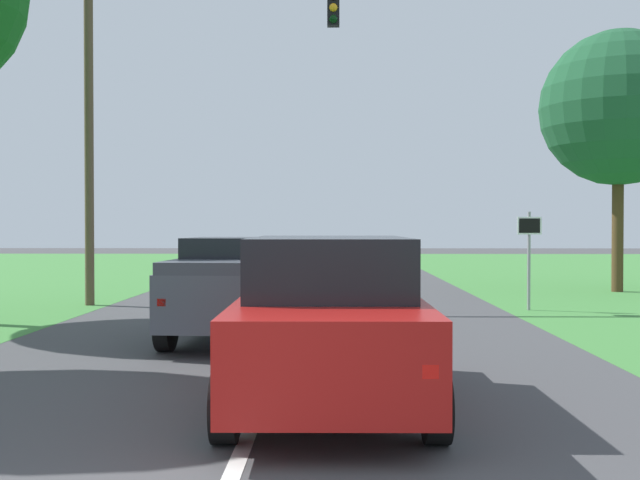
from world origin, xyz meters
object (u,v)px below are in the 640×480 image
(oak_tree_right, at_px, (618,108))
(keep_moving_sign, at_px, (529,247))
(traffic_light, at_px, (153,86))
(pickup_truck_lead, at_px, (241,287))
(red_suv_near, at_px, (330,318))

(oak_tree_right, bearing_deg, keep_moving_sign, -127.30)
(traffic_light, distance_m, keep_moving_sign, 10.61)
(pickup_truck_lead, relative_size, oak_tree_right, 0.59)
(pickup_truck_lead, bearing_deg, oak_tree_right, 44.65)
(pickup_truck_lead, xyz_separation_m, oak_tree_right, (10.81, 10.68, 4.88))
(traffic_light, relative_size, keep_moving_sign, 3.63)
(traffic_light, bearing_deg, red_suv_near, -67.30)
(pickup_truck_lead, relative_size, traffic_light, 0.55)
(red_suv_near, height_order, keep_moving_sign, keep_moving_sign)
(red_suv_near, relative_size, oak_tree_right, 0.60)
(pickup_truck_lead, relative_size, keep_moving_sign, 2.01)
(red_suv_near, height_order, traffic_light, traffic_light)
(red_suv_near, distance_m, keep_moving_sign, 11.43)
(keep_moving_sign, relative_size, oak_tree_right, 0.30)
(red_suv_near, relative_size, keep_moving_sign, 2.03)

